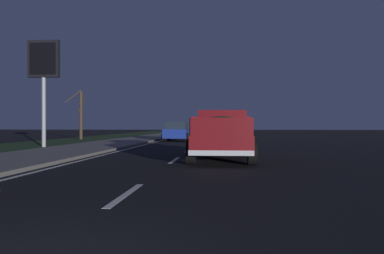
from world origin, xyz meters
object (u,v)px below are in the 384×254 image
(pickup_truck, at_px, (222,134))
(sedan_blue, at_px, (177,131))
(gas_price_sign, at_px, (44,67))
(bare_tree_far, at_px, (81,114))
(sedan_tan, at_px, (223,130))

(pickup_truck, xyz_separation_m, sedan_blue, (15.75, 3.69, -0.20))
(gas_price_sign, distance_m, bare_tree_far, 12.11)
(sedan_blue, relative_size, bare_tree_far, 0.98)
(pickup_truck, relative_size, sedan_blue, 1.23)
(sedan_blue, distance_m, bare_tree_far, 9.81)
(sedan_blue, xyz_separation_m, gas_price_sign, (-8.58, 6.87, 3.92))
(sedan_blue, bearing_deg, bare_tree_far, 71.59)
(sedan_tan, height_order, bare_tree_far, bare_tree_far)
(bare_tree_far, bearing_deg, gas_price_sign, -168.68)
(pickup_truck, distance_m, sedan_tan, 23.96)
(pickup_truck, xyz_separation_m, bare_tree_far, (18.81, 12.89, 1.33))
(sedan_tan, distance_m, sedan_blue, 8.97)
(pickup_truck, height_order, bare_tree_far, bare_tree_far)
(gas_price_sign, height_order, bare_tree_far, gas_price_sign)
(sedan_blue, distance_m, gas_price_sign, 11.67)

